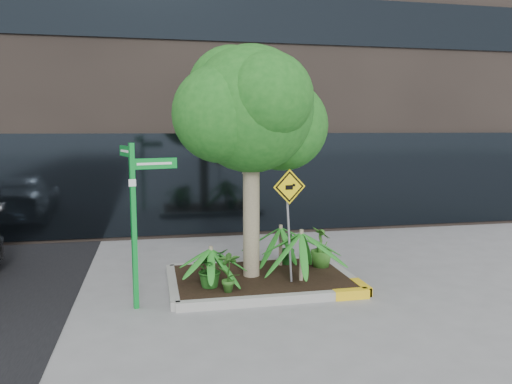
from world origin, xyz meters
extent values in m
plane|color=gray|center=(0.00, 0.00, 0.00)|extent=(80.00, 80.00, 0.00)
cube|color=#9E9E99|center=(0.20, 1.40, 0.07)|extent=(3.20, 0.15, 0.15)
cube|color=#9E9E99|center=(0.20, -0.80, 0.07)|extent=(3.20, 0.15, 0.15)
cube|color=#9E9E99|center=(-1.40, 0.30, 0.07)|extent=(0.15, 2.20, 0.15)
cube|color=#9E9E99|center=(1.80, 0.30, 0.07)|extent=(0.15, 2.20, 0.15)
cube|color=yellow|center=(1.50, -0.80, 0.07)|extent=(0.60, 0.17, 0.15)
cube|color=black|center=(0.20, 0.30, 0.12)|extent=(3.05, 2.05, 0.06)
cylinder|color=#9C9271|center=(0.03, 0.36, 1.39)|extent=(0.30, 0.30, 2.79)
cylinder|color=#9C9271|center=(0.13, 0.36, 2.41)|extent=(0.53, 0.15, 0.90)
sphere|color=#1B5D1A|center=(0.03, 0.36, 3.16)|extent=(2.23, 2.23, 2.23)
sphere|color=#1B5D1A|center=(0.68, 0.64, 2.88)|extent=(1.67, 1.67, 1.67)
sphere|color=#1B5D1A|center=(-0.52, 0.17, 3.06)|extent=(1.67, 1.67, 1.67)
sphere|color=#1B5D1A|center=(0.22, -0.20, 3.34)|extent=(1.49, 1.49, 1.49)
sphere|color=#1B5D1A|center=(-0.25, 0.82, 3.53)|extent=(1.58, 1.58, 1.58)
cylinder|color=#9C9271|center=(0.84, -0.11, 0.61)|extent=(0.07, 0.07, 0.92)
cylinder|color=#9C9271|center=(-0.76, -0.12, 0.50)|extent=(0.07, 0.07, 0.70)
cylinder|color=#9C9271|center=(0.73, 0.91, 0.56)|extent=(0.07, 0.07, 0.81)
imported|color=#1C5117|center=(-0.78, -0.13, 0.47)|extent=(0.81, 0.81, 0.64)
imported|color=#326E21|center=(1.48, 0.66, 0.54)|extent=(0.51, 0.51, 0.78)
imported|color=#2A5E1D|center=(-0.51, -0.47, 0.50)|extent=(0.39, 0.39, 0.70)
imported|color=#19581A|center=(0.88, 0.93, 0.49)|extent=(0.47, 0.47, 0.68)
cube|color=#0E9A31|center=(-2.00, -0.52, 1.30)|extent=(0.09, 0.09, 2.61)
cube|color=#0E9A31|center=(-1.66, -0.42, 2.28)|extent=(0.70, 0.23, 0.17)
cube|color=#0E9A31|center=(-2.10, -0.18, 2.47)|extent=(0.23, 0.70, 0.17)
cube|color=white|center=(-1.66, -0.43, 2.28)|extent=(0.54, 0.16, 0.04)
cube|color=white|center=(-2.11, -0.18, 2.47)|extent=(0.16, 0.54, 0.04)
cube|color=white|center=(-2.00, -0.56, 2.00)|extent=(0.11, 0.04, 0.11)
cylinder|color=slate|center=(0.62, -0.06, 1.06)|extent=(0.09, 0.29, 1.81)
cube|color=yellow|center=(0.62, -0.08, 1.82)|extent=(0.60, 0.12, 0.61)
cube|color=black|center=(0.62, -0.09, 1.82)|extent=(0.53, 0.10, 0.54)
cube|color=yellow|center=(0.62, -0.10, 1.82)|extent=(0.45, 0.08, 0.46)
cube|color=black|center=(0.61, -0.10, 1.81)|extent=(0.14, 0.03, 0.08)
camera|label=1|loc=(-1.71, -8.33, 2.82)|focal=35.00mm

